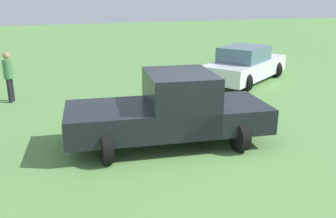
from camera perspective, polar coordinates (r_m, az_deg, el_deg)
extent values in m
plane|color=#5B8C47|center=(8.73, 4.91, -6.45)|extent=(80.00, 80.00, 0.00)
cylinder|color=black|center=(8.05, -9.68, -5.98)|extent=(0.72, 0.22, 0.72)
cylinder|color=black|center=(9.47, -10.20, -2.35)|extent=(0.72, 0.22, 0.72)
cylinder|color=black|center=(8.71, 11.11, -4.19)|extent=(0.72, 0.22, 0.72)
cylinder|color=black|center=(10.04, 7.70, -1.07)|extent=(0.72, 0.22, 0.72)
cube|color=black|center=(8.64, -9.44, -1.89)|extent=(2.04, 2.13, 0.64)
cube|color=black|center=(8.77, 1.85, 1.25)|extent=(1.99, 1.75, 1.40)
cube|color=slate|center=(8.65, 1.88, 4.04)|extent=(1.82, 1.50, 0.48)
cube|color=black|center=(9.16, 7.69, -0.80)|extent=(2.08, 2.51, 0.60)
cube|color=silver|center=(8.74, -15.30, -3.88)|extent=(1.76, 0.32, 0.16)
cylinder|color=black|center=(17.55, 11.92, 6.69)|extent=(0.69, 0.20, 0.69)
cylinder|color=black|center=(16.99, 16.53, 5.99)|extent=(0.69, 0.20, 0.69)
cylinder|color=black|center=(14.87, 6.85, 5.02)|extent=(0.69, 0.20, 0.69)
cylinder|color=black|center=(14.20, 12.12, 4.16)|extent=(0.69, 0.20, 0.69)
cube|color=white|center=(15.83, 12.06, 6.28)|extent=(4.08, 4.84, 0.68)
cube|color=slate|center=(15.51, 11.84, 8.47)|extent=(2.44, 2.57, 0.60)
cylinder|color=black|center=(13.45, -23.55, 2.62)|extent=(0.14, 0.14, 0.82)
cylinder|color=black|center=(13.64, -23.27, 2.84)|extent=(0.14, 0.14, 0.82)
cylinder|color=#477F4C|center=(13.40, -23.78, 5.70)|extent=(0.40, 0.40, 0.62)
sphere|color=#A87A56|center=(13.32, -24.02, 7.62)|extent=(0.22, 0.22, 0.22)
cone|color=orange|center=(13.38, 2.11, 3.42)|extent=(0.32, 0.32, 0.55)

